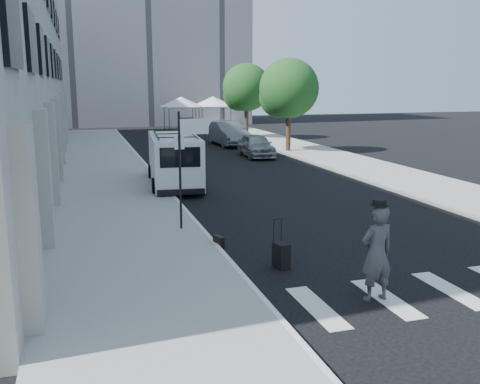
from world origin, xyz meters
TOP-DOWN VIEW (x-y plane):
  - ground at (0.00, 0.00)m, footprint 120.00×120.00m
  - sidewalk_left at (-4.25, 16.00)m, footprint 4.50×48.00m
  - sidewalk_right at (9.00, 20.00)m, footprint 4.00×56.00m
  - building_far at (2.00, 50.00)m, footprint 22.00×12.00m
  - sign_pole at (-2.36, 3.20)m, footprint 1.03×0.07m
  - tree_near at (7.50, 20.15)m, footprint 3.80×3.83m
  - tree_far at (7.50, 29.15)m, footprint 3.80×3.83m
  - tent_left at (4.00, 38.00)m, footprint 4.00×4.00m
  - tent_right at (7.20, 38.50)m, footprint 4.00×4.00m
  - businessman at (0.31, -3.00)m, footprint 0.79×0.56m
  - briefcase at (-1.90, 1.41)m, footprint 0.24×0.46m
  - suitcase at (-0.85, -0.60)m, footprint 0.35×0.48m
  - cargo_van at (-1.48, 10.71)m, footprint 2.49×6.08m
  - parked_car_a at (5.00, 18.74)m, footprint 1.91×4.26m
  - parked_car_b at (5.00, 25.17)m, footprint 2.08×5.29m
  - parked_car_c at (6.43, 31.45)m, footprint 2.50×4.84m

SIDE VIEW (x-z plane):
  - ground at x=0.00m, z-range 0.00..0.00m
  - sidewalk_left at x=-4.25m, z-range 0.00..0.15m
  - sidewalk_right at x=9.00m, z-range 0.00..0.15m
  - briefcase at x=-1.90m, z-range 0.00..0.34m
  - suitcase at x=-0.85m, z-range -0.29..0.93m
  - parked_car_c at x=6.43m, z-range 0.00..1.34m
  - parked_car_a at x=5.00m, z-range 0.00..1.42m
  - parked_car_b at x=5.00m, z-range 0.00..1.71m
  - businessman at x=0.31m, z-range 0.00..2.03m
  - cargo_van at x=-1.48m, z-range 0.04..2.29m
  - sign_pole at x=-2.36m, z-range 0.90..4.40m
  - tent_left at x=4.00m, z-range 1.11..4.31m
  - tent_right at x=7.20m, z-range 1.11..4.31m
  - tree_near at x=7.50m, z-range 0.96..6.99m
  - tree_far at x=7.50m, z-range 0.96..6.99m
  - building_far at x=2.00m, z-range 0.00..25.00m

